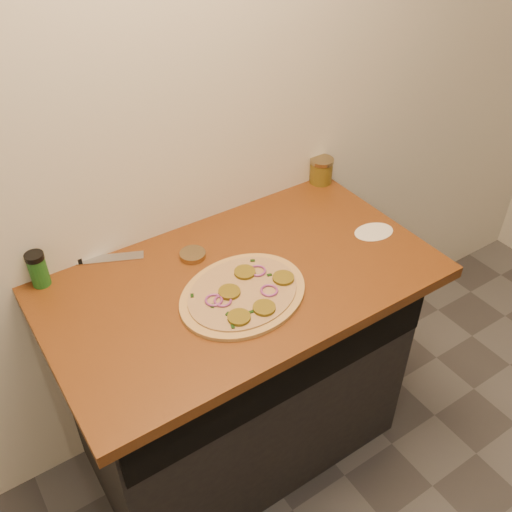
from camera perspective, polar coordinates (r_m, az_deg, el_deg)
cabinet at (r=2.10m, az=-1.75°, el=-11.35°), size 1.10×0.60×0.86m
countertop at (r=1.76m, az=-1.51°, el=-2.49°), size 1.20×0.70×0.04m
pizza at (r=1.67m, az=-1.25°, el=-3.75°), size 0.48×0.48×0.03m
chefs_knife at (r=1.87m, az=-16.66°, el=-0.37°), size 0.29×0.15×0.02m
mason_jar_lid at (r=1.82m, az=-6.35°, el=0.12°), size 0.09×0.09×0.02m
salsa_jar at (r=2.18m, az=6.53°, el=8.50°), size 0.09×0.09×0.10m
spice_shaker at (r=1.80m, az=-20.97°, el=-1.24°), size 0.06×0.06×0.11m
flour_spill at (r=1.96m, az=11.70°, el=2.38°), size 0.16×0.16×0.00m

